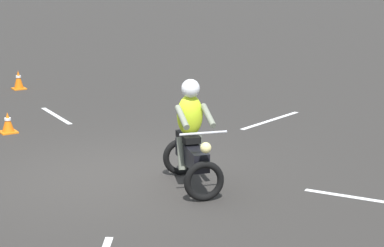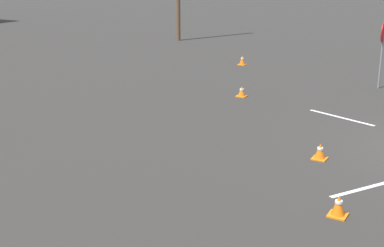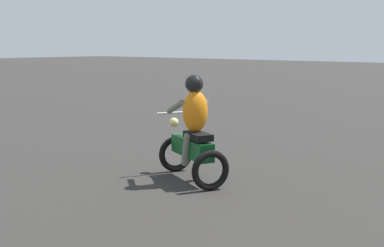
# 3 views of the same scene
# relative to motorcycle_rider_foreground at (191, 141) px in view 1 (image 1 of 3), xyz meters

# --- Properties ---
(ground_plane) EXTENTS (120.00, 120.00, 0.00)m
(ground_plane) POSITION_rel_motorcycle_rider_foreground_xyz_m (1.13, 0.78, -0.73)
(ground_plane) COLOR #2D2B28
(motorcycle_rider_foreground) EXTENTS (1.56, 0.97, 1.66)m
(motorcycle_rider_foreground) POSITION_rel_motorcycle_rider_foreground_xyz_m (0.00, 0.00, 0.00)
(motorcycle_rider_foreground) COLOR black
(motorcycle_rider_foreground) RESTS_ON ground
(traffic_cone_mid_center) EXTENTS (0.32, 0.32, 0.41)m
(traffic_cone_mid_center) POSITION_rel_motorcycle_rider_foreground_xyz_m (4.65, 1.44, -0.53)
(traffic_cone_mid_center) COLOR orange
(traffic_cone_mid_center) RESTS_ON ground
(traffic_cone_mid_left) EXTENTS (0.32, 0.32, 0.48)m
(traffic_cone_mid_left) POSITION_rel_motorcycle_rider_foreground_xyz_m (8.85, -0.11, -0.49)
(traffic_cone_mid_left) COLOR orange
(traffic_cone_mid_left) RESTS_ON ground
(lane_stripe_e) EXTENTS (1.75, 0.14, 0.01)m
(lane_stripe_e) POSITION_rel_motorcycle_rider_foreground_xyz_m (5.56, 0.12, -0.72)
(lane_stripe_e) COLOR silver
(lane_stripe_e) RESTS_ON ground
(lane_stripe_sw) EXTENTS (1.81, 1.20, 0.01)m
(lane_stripe_sw) POSITION_rel_motorcycle_rider_foreground_xyz_m (-1.89, -1.96, -0.72)
(lane_stripe_sw) COLOR silver
(lane_stripe_sw) RESTS_ON ground
(lane_stripe_s) EXTENTS (0.78, 1.95, 0.01)m
(lane_stripe_s) POSITION_rel_motorcycle_rider_foreground_xyz_m (2.88, -3.60, -0.72)
(lane_stripe_s) COLOR silver
(lane_stripe_s) RESTS_ON ground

